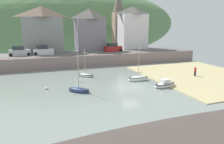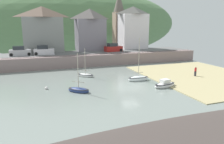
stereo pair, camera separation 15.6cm
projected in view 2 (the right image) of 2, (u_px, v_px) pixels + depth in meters
ground at (183, 110)px, 21.43m from camera, size 48.00×41.00×0.61m
quay_seawall at (97, 59)px, 45.57m from camera, size 48.00×9.40×2.40m
hillside_backdrop at (75, 24)px, 79.30m from camera, size 80.00×44.00×25.45m
waterfront_building_left at (43, 29)px, 47.91m from camera, size 8.82×5.48×10.14m
waterfront_building_centre at (90, 29)px, 51.52m from camera, size 7.03×5.52×9.87m
waterfront_building_right at (133, 27)px, 55.18m from camera, size 7.07×5.22×10.72m
church_with_spire at (119, 19)px, 57.60m from camera, size 3.00×3.00×14.81m
sailboat_tall_mast at (79, 90)px, 27.62m from camera, size 3.07×2.94×5.27m
sailboat_nearest_shore at (85, 75)px, 35.79m from camera, size 3.03×2.91×4.92m
sailboat_blue_trim at (138, 79)px, 33.15m from camera, size 3.37×1.22×6.85m
rowboat_small_beached at (165, 85)px, 29.73m from camera, size 3.66×1.93×1.31m
parked_car_near_slipway at (20, 52)px, 43.11m from camera, size 4.11×1.82×1.95m
parked_car_by_wall at (44, 51)px, 44.64m from camera, size 4.20×1.96×1.95m
parked_car_end_of_row at (113, 48)px, 49.73m from camera, size 4.26×2.12×1.95m
person_on_slipway at (195, 71)px, 35.60m from camera, size 0.34×0.34×1.62m
mooring_buoy at (46, 88)px, 28.71m from camera, size 0.46×0.46×0.46m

